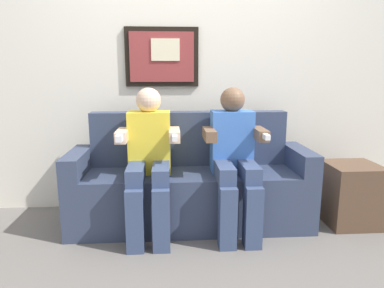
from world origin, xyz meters
TOP-DOWN VIEW (x-y plane):
  - ground_plane at (0.00, 0.00)m, footprint 5.60×5.60m
  - back_wall_assembly at (-0.01, 0.76)m, footprint 4.31×0.10m
  - couch at (0.00, 0.33)m, footprint 1.91×0.58m
  - person_on_left at (-0.32, 0.16)m, footprint 0.46×0.56m
  - person_on_right at (0.32, 0.16)m, footprint 0.46×0.56m
  - side_table_right at (1.30, 0.22)m, footprint 0.40×0.40m

SIDE VIEW (x-z plane):
  - ground_plane at x=0.00m, z-range 0.00..0.00m
  - side_table_right at x=1.30m, z-range 0.00..0.50m
  - couch at x=0.00m, z-range -0.14..0.76m
  - person_on_right at x=0.32m, z-range 0.05..1.16m
  - person_on_left at x=-0.32m, z-range 0.05..1.16m
  - back_wall_assembly at x=-0.01m, z-range 0.00..2.60m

